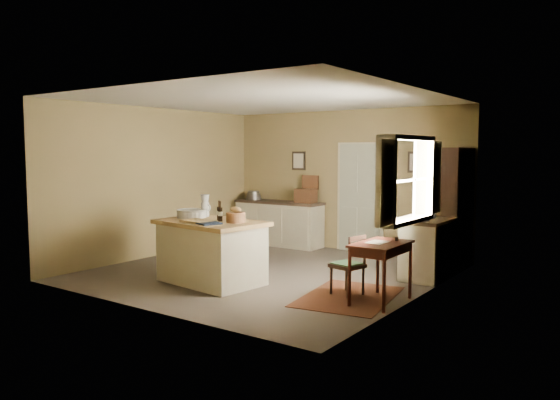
# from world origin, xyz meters

# --- Properties ---
(ground) EXTENTS (5.00, 5.00, 0.00)m
(ground) POSITION_xyz_m (0.00, 0.00, 0.00)
(ground) COLOR brown
(ground) RESTS_ON ground
(wall_back) EXTENTS (5.00, 0.10, 2.70)m
(wall_back) POSITION_xyz_m (0.00, 2.50, 1.35)
(wall_back) COLOR olive
(wall_back) RESTS_ON ground
(wall_front) EXTENTS (5.00, 0.10, 2.70)m
(wall_front) POSITION_xyz_m (0.00, -2.50, 1.35)
(wall_front) COLOR olive
(wall_front) RESTS_ON ground
(wall_left) EXTENTS (0.10, 5.00, 2.70)m
(wall_left) POSITION_xyz_m (-2.50, 0.00, 1.35)
(wall_left) COLOR olive
(wall_left) RESTS_ON ground
(wall_right) EXTENTS (0.10, 5.00, 2.70)m
(wall_right) POSITION_xyz_m (2.50, 0.00, 1.35)
(wall_right) COLOR olive
(wall_right) RESTS_ON ground
(ceiling) EXTENTS (5.00, 5.00, 0.00)m
(ceiling) POSITION_xyz_m (0.00, 0.00, 2.70)
(ceiling) COLOR silver
(ceiling) RESTS_ON wall_back
(door) EXTENTS (0.97, 0.06, 2.11)m
(door) POSITION_xyz_m (0.35, 2.47, 1.05)
(door) COLOR #A9AC94
(door) RESTS_ON ground
(framed_prints) EXTENTS (2.82, 0.02, 0.38)m
(framed_prints) POSITION_xyz_m (0.20, 2.48, 1.72)
(framed_prints) COLOR black
(framed_prints) RESTS_ON ground
(window) EXTENTS (0.25, 1.99, 1.12)m
(window) POSITION_xyz_m (2.42, -0.20, 1.55)
(window) COLOR beige
(window) RESTS_ON ground
(work_island) EXTENTS (1.65, 1.18, 1.20)m
(work_island) POSITION_xyz_m (-0.27, -1.01, 0.48)
(work_island) COLOR beige
(work_island) RESTS_ON ground
(sideboard) EXTENTS (1.91, 0.54, 1.18)m
(sideboard) POSITION_xyz_m (-1.34, 2.20, 0.48)
(sideboard) COLOR beige
(sideboard) RESTS_ON ground
(rug) EXTENTS (1.34, 1.75, 0.01)m
(rug) POSITION_xyz_m (1.75, -0.55, 0.00)
(rug) COLOR #4A220F
(rug) RESTS_ON ground
(writing_desk) EXTENTS (0.54, 0.88, 0.82)m
(writing_desk) POSITION_xyz_m (2.20, -0.55, 0.67)
(writing_desk) COLOR #39140D
(writing_desk) RESTS_ON ground
(desk_chair) EXTENTS (0.45, 0.45, 0.79)m
(desk_chair) POSITION_xyz_m (1.68, -0.48, 0.40)
(desk_chair) COLOR black
(desk_chair) RESTS_ON ground
(right_cabinet) EXTENTS (0.59, 1.05, 0.99)m
(right_cabinet) POSITION_xyz_m (2.20, 1.12, 0.46)
(right_cabinet) COLOR beige
(right_cabinet) RESTS_ON ground
(shelving_unit) EXTENTS (0.33, 0.89, 1.97)m
(shelving_unit) POSITION_xyz_m (2.35, 2.00, 0.98)
(shelving_unit) COLOR black
(shelving_unit) RESTS_ON ground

